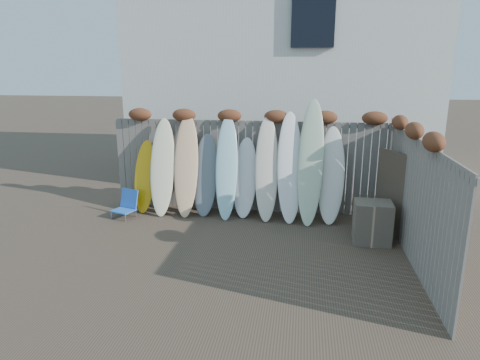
# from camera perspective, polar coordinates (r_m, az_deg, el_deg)

# --- Properties ---
(ground) EXTENTS (80.00, 80.00, 0.00)m
(ground) POSITION_cam_1_polar(r_m,az_deg,el_deg) (7.44, -1.38, -9.82)
(ground) COLOR #493A2D
(back_fence) EXTENTS (6.05, 0.28, 2.24)m
(back_fence) POSITION_cam_1_polar(r_m,az_deg,el_deg) (9.32, 1.45, 2.92)
(back_fence) COLOR slate
(back_fence) RESTS_ON ground
(right_fence) EXTENTS (0.28, 4.40, 2.24)m
(right_fence) POSITION_cam_1_polar(r_m,az_deg,el_deg) (7.41, 22.39, -1.63)
(right_fence) COLOR slate
(right_fence) RESTS_ON ground
(house) EXTENTS (8.50, 5.50, 6.33)m
(house) POSITION_cam_1_polar(r_m,az_deg,el_deg) (13.18, 5.75, 15.12)
(house) COLOR silver
(house) RESTS_ON ground
(beach_chair) EXTENTS (0.56, 0.57, 0.57)m
(beach_chair) POSITION_cam_1_polar(r_m,az_deg,el_deg) (9.46, -14.92, -3.17)
(beach_chair) COLOR blue
(beach_chair) RESTS_ON ground
(wooden_crate) EXTENTS (0.67, 0.56, 0.76)m
(wooden_crate) POSITION_cam_1_polar(r_m,az_deg,el_deg) (8.14, 17.23, -5.40)
(wooden_crate) COLOR #4F473B
(wooden_crate) RESTS_ON ground
(lattice_panel) EXTENTS (0.49, 0.99, 1.61)m
(lattice_panel) POSITION_cam_1_polar(r_m,az_deg,el_deg) (8.44, 19.83, -1.87)
(lattice_panel) COLOR brown
(lattice_panel) RESTS_ON ground
(surfboard_0) EXTENTS (0.49, 0.58, 1.56)m
(surfboard_0) POSITION_cam_1_polar(r_m,az_deg,el_deg) (9.62, -12.58, 0.46)
(surfboard_0) COLOR #E6A30D
(surfboard_0) RESTS_ON ground
(surfboard_1) EXTENTS (0.57, 0.75, 2.05)m
(surfboard_1) POSITION_cam_1_polar(r_m,az_deg,el_deg) (9.35, -10.30, 1.71)
(surfboard_1) COLOR #EDE7BD
(surfboard_1) RESTS_ON ground
(surfboard_2) EXTENTS (0.56, 0.79, 2.14)m
(surfboard_2) POSITION_cam_1_polar(r_m,az_deg,el_deg) (9.21, -7.19, 1.93)
(surfboard_2) COLOR #E08B64
(surfboard_2) RESTS_ON ground
(surfboard_3) EXTENTS (0.55, 0.63, 1.73)m
(surfboard_3) POSITION_cam_1_polar(r_m,az_deg,el_deg) (9.21, -4.64, 0.68)
(surfboard_3) COLOR slate
(surfboard_3) RESTS_ON ground
(surfboard_4) EXTENTS (0.50, 0.78, 2.13)m
(surfboard_4) POSITION_cam_1_polar(r_m,az_deg,el_deg) (8.97, -1.79, 1.68)
(surfboard_4) COLOR #9DD4E2
(surfboard_4) RESTS_ON ground
(surfboard_5) EXTENTS (0.54, 0.62, 1.66)m
(surfboard_5) POSITION_cam_1_polar(r_m,az_deg,el_deg) (9.08, 0.66, 0.32)
(surfboard_5) COLOR white
(surfboard_5) RESTS_ON ground
(surfboard_6) EXTENTS (0.53, 0.78, 2.13)m
(surfboard_6) POSITION_cam_1_polar(r_m,az_deg,el_deg) (8.89, 3.58, 1.53)
(surfboard_6) COLOR beige
(surfboard_6) RESTS_ON ground
(surfboard_7) EXTENTS (0.59, 0.83, 2.23)m
(surfboard_7) POSITION_cam_1_polar(r_m,az_deg,el_deg) (8.84, 6.65, 1.70)
(surfboard_7) COLOR white
(surfboard_7) RESTS_ON ground
(surfboard_8) EXTENTS (0.57, 0.90, 2.49)m
(surfboard_8) POSITION_cam_1_polar(r_m,az_deg,el_deg) (8.76, 9.42, 2.38)
(surfboard_8) COLOR beige
(surfboard_8) RESTS_ON ground
(surfboard_9) EXTENTS (0.57, 0.71, 1.94)m
(surfboard_9) POSITION_cam_1_polar(r_m,az_deg,el_deg) (8.91, 12.05, 0.63)
(surfboard_9) COLOR white
(surfboard_9) RESTS_ON ground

